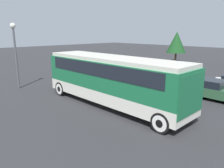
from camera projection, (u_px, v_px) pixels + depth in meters
ground_plane at (112, 105)px, 14.22m from camera, size 120.00×120.00×0.00m
tour_bus at (113, 77)px, 13.71m from camera, size 10.60×2.65×3.15m
parked_car_near at (207, 88)px, 15.68m from camera, size 4.70×1.80×1.38m
parked_car_mid at (152, 78)px, 19.12m from camera, size 4.58×1.79×1.36m
lamp_post at (15, 46)px, 17.66m from camera, size 0.44×0.44×5.35m
tree_left at (177, 42)px, 33.56m from camera, size 2.99×2.99×4.71m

